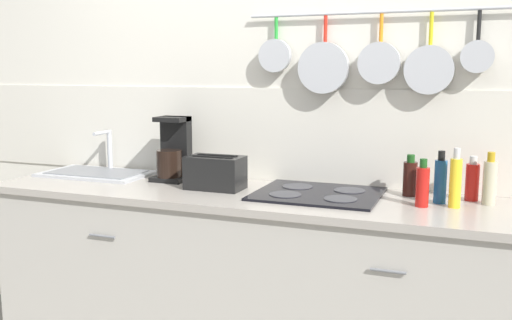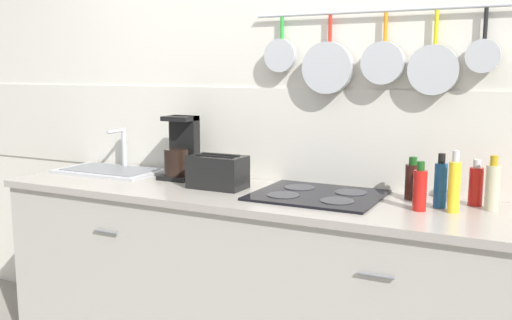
{
  "view_description": "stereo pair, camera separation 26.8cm",
  "coord_description": "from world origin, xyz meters",
  "views": [
    {
      "loc": [
        0.94,
        -2.48,
        1.5
      ],
      "look_at": [
        -0.01,
        0.0,
        1.08
      ],
      "focal_mm": 40.0,
      "sensor_mm": 36.0,
      "label": 1
    },
    {
      "loc": [
        1.19,
        -2.37,
        1.5
      ],
      "look_at": [
        -0.01,
        0.0,
        1.08
      ],
      "focal_mm": 40.0,
      "sensor_mm": 36.0,
      "label": 2
    }
  ],
  "objects": [
    {
      "name": "sink_basin",
      "position": [
        -1.01,
        0.13,
        0.94
      ],
      "size": [
        0.6,
        0.35,
        0.24
      ],
      "color": "#B7BABF",
      "rests_on": "countertop"
    },
    {
      "name": "bottle_olive_oil",
      "position": [
        0.95,
        0.2,
        1.01
      ],
      "size": [
        0.06,
        0.06,
        0.2
      ],
      "color": "red",
      "rests_on": "countertop"
    },
    {
      "name": "bottle_vinegar",
      "position": [
        0.88,
        0.03,
        1.04
      ],
      "size": [
        0.05,
        0.05,
        0.26
      ],
      "color": "yellow",
      "rests_on": "countertop"
    },
    {
      "name": "bottle_dish_soap",
      "position": [
        0.68,
        0.2,
        1.01
      ],
      "size": [
        0.06,
        0.06,
        0.19
      ],
      "color": "#33140F",
      "rests_on": "countertop"
    },
    {
      "name": "toaster",
      "position": [
        -0.23,
        0.02,
        1.01
      ],
      "size": [
        0.29,
        0.16,
        0.17
      ],
      "color": "black",
      "rests_on": "countertop"
    },
    {
      "name": "bottle_sesame_oil",
      "position": [
        1.02,
        0.14,
        1.03
      ],
      "size": [
        0.06,
        0.06,
        0.23
      ],
      "color": "#BFB799",
      "rests_on": "countertop"
    },
    {
      "name": "cabinet_base",
      "position": [
        0.0,
        -0.0,
        0.44
      ],
      "size": [
        2.66,
        0.62,
        0.89
      ],
      "color": "#B7B2A8",
      "rests_on": "ground_plane"
    },
    {
      "name": "bottle_cooking_wine",
      "position": [
        0.75,
        -0.0,
        1.02
      ],
      "size": [
        0.06,
        0.06,
        0.21
      ],
      "color": "red",
      "rests_on": "countertop"
    },
    {
      "name": "cooktop",
      "position": [
        0.28,
        0.06,
        0.93
      ],
      "size": [
        0.57,
        0.48,
        0.01
      ],
      "color": "black",
      "rests_on": "countertop"
    },
    {
      "name": "bottle_hot_sauce",
      "position": [
        0.82,
        0.09,
        1.03
      ],
      "size": [
        0.05,
        0.05,
        0.23
      ],
      "color": "navy",
      "rests_on": "countertop"
    },
    {
      "name": "wall_back",
      "position": [
        0.0,
        0.36,
        1.28
      ],
      "size": [
        7.2,
        0.14,
        2.6
      ],
      "color": "silver",
      "rests_on": "ground_plane"
    },
    {
      "name": "coffee_maker",
      "position": [
        -0.54,
        0.15,
        1.06
      ],
      "size": [
        0.18,
        0.18,
        0.34
      ],
      "color": "black",
      "rests_on": "countertop"
    },
    {
      "name": "countertop",
      "position": [
        0.0,
        0.0,
        0.91
      ],
      "size": [
        2.7,
        0.64,
        0.03
      ],
      "color": "#A59E93",
      "rests_on": "cabinet_base"
    }
  ]
}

